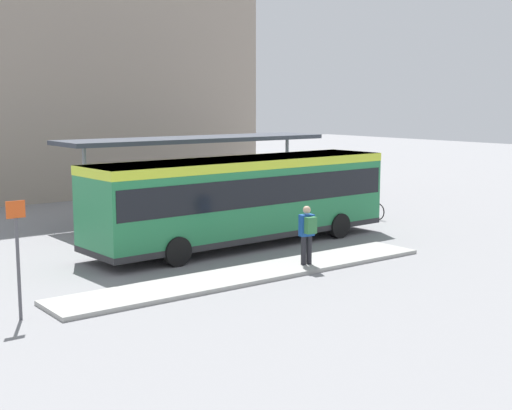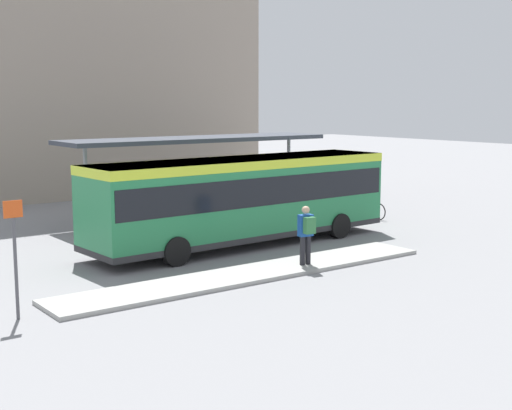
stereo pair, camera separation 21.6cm
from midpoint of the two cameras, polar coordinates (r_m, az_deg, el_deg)
name	(u,v)px [view 1 (the left image)]	position (r m, az deg, el deg)	size (l,w,h in m)	color
ground_plane	(243,245)	(25.18, -1.29, -3.22)	(120.00, 120.00, 0.00)	gray
curb_island	(253,274)	(20.82, -0.54, -5.52)	(12.32, 1.80, 0.12)	#9E9E99
city_bus	(243,195)	(24.89, -1.29, 0.84)	(11.65, 3.06, 3.07)	#237A47
pedestrian_waiting	(307,231)	(21.53, 3.85, -2.11)	(0.47, 0.51, 1.80)	#232328
bicycle_white	(369,210)	(31.13, 8.82, -0.39)	(0.48, 1.74, 0.75)	black
bicycle_black	(352,209)	(31.64, 7.51, -0.28)	(0.48, 1.57, 0.68)	black
bicycle_blue	(345,205)	(32.51, 6.92, 0.02)	(0.48, 1.74, 0.75)	black
station_shelter	(196,140)	(30.93, -5.05, 5.18)	(12.09, 2.84, 3.49)	#383D47
potted_planter_near_shelter	(242,205)	(29.40, -1.36, -0.01)	(0.97, 0.97, 1.49)	slate
platform_sign	(18,254)	(17.30, -18.86, -3.75)	(0.44, 0.08, 2.80)	#4C4C51
station_building	(57,36)	(44.77, -15.80, 12.85)	(18.76, 14.24, 17.60)	gray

